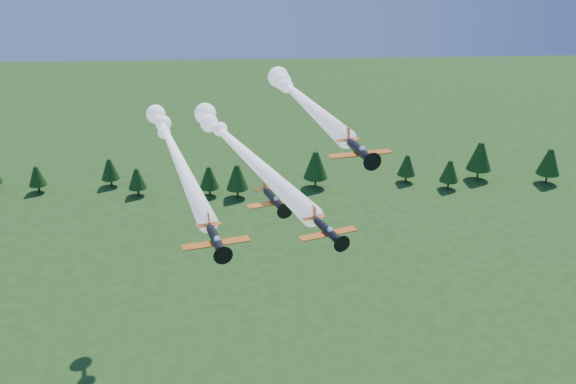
{
  "coord_description": "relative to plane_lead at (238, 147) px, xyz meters",
  "views": [
    {
      "loc": [
        -5.32,
        -69.34,
        75.73
      ],
      "look_at": [
        -1.31,
        0.0,
        45.77
      ],
      "focal_mm": 40.0,
      "sensor_mm": 36.0,
      "label": 1
    }
  ],
  "objects": [
    {
      "name": "plane_lead",
      "position": [
        0.0,
        0.0,
        0.0
      ],
      "size": [
        21.49,
        50.42,
        3.7
      ],
      "rotation": [
        0.0,
        0.0,
        0.35
      ],
      "color": "black",
      "rests_on": "ground"
    },
    {
      "name": "plane_left",
      "position": [
        -10.72,
        10.89,
        -4.26
      ],
      "size": [
        19.62,
        58.96,
        3.7
      ],
      "rotation": [
        0.0,
        0.0,
        0.25
      ],
      "color": "black",
      "rests_on": "ground"
    },
    {
      "name": "plane_right",
      "position": [
        9.72,
        8.32,
        5.16
      ],
      "size": [
        14.44,
        45.81,
        3.7
      ],
      "rotation": [
        0.0,
        0.0,
        0.21
      ],
      "color": "black",
      "rests_on": "ground"
    },
    {
      "name": "plane_slot",
      "position": [
        4.77,
        -14.75,
        -2.06
      ],
      "size": [
        7.37,
        8.2,
        2.59
      ],
      "rotation": [
        0.0,
        0.0,
        0.32
      ],
      "color": "black",
      "rests_on": "ground"
    },
    {
      "name": "treeline",
      "position": [
        19.01,
        88.78,
        -38.0
      ],
      "size": [
        174.31,
        16.9,
        11.98
      ],
      "color": "#382314",
      "rests_on": "ground"
    }
  ]
}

